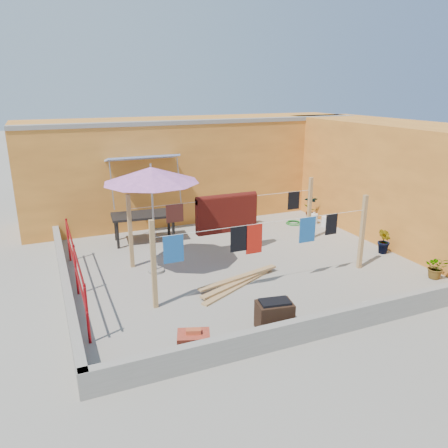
% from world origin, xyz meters
% --- Properties ---
extents(ground, '(80.00, 80.00, 0.00)m').
position_xyz_m(ground, '(0.00, 0.00, 0.00)').
color(ground, '#9E998E').
rests_on(ground, ground).
extents(wall_back, '(11.00, 3.27, 3.21)m').
position_xyz_m(wall_back, '(0.50, 4.69, 1.61)').
color(wall_back, orange).
rests_on(wall_back, ground).
extents(wall_right, '(2.40, 9.00, 3.20)m').
position_xyz_m(wall_right, '(5.20, 0.00, 1.60)').
color(wall_right, orange).
rests_on(wall_right, ground).
extents(parapet_front, '(8.30, 0.16, 0.44)m').
position_xyz_m(parapet_front, '(0.00, -3.58, 0.22)').
color(parapet_front, gray).
rests_on(parapet_front, ground).
extents(parapet_left, '(0.16, 7.30, 0.44)m').
position_xyz_m(parapet_left, '(-4.08, 0.00, 0.22)').
color(parapet_left, gray).
rests_on(parapet_left, ground).
extents(red_railing, '(0.05, 4.20, 1.10)m').
position_xyz_m(red_railing, '(-3.85, -0.20, 0.72)').
color(red_railing, maroon).
rests_on(red_railing, ground).
extents(clothesline_rig, '(5.09, 2.35, 1.80)m').
position_xyz_m(clothesline_rig, '(-0.03, 0.53, 1.03)').
color(clothesline_rig, tan).
rests_on(clothesline_rig, ground).
extents(patio_umbrella, '(2.47, 2.47, 2.56)m').
position_xyz_m(patio_umbrella, '(-2.06, 0.28, 2.30)').
color(patio_umbrella, gray).
rests_on(patio_umbrella, ground).
extents(outdoor_table, '(1.80, 1.02, 0.81)m').
position_xyz_m(outdoor_table, '(-1.80, 2.48, 0.73)').
color(outdoor_table, black).
rests_on(outdoor_table, ground).
extents(brick_stack, '(0.62, 0.53, 0.46)m').
position_xyz_m(brick_stack, '(-2.33, -3.20, 0.20)').
color(brick_stack, '#A83A26').
rests_on(brick_stack, ground).
extents(lumber_pile, '(2.19, 1.15, 0.14)m').
position_xyz_m(lumber_pile, '(-0.58, -1.13, 0.07)').
color(lumber_pile, tan).
rests_on(lumber_pile, ground).
extents(brazier, '(0.69, 0.52, 0.57)m').
position_xyz_m(brazier, '(-0.75, -3.04, 0.28)').
color(brazier, black).
rests_on(brazier, ground).
extents(white_basin, '(0.51, 0.51, 0.09)m').
position_xyz_m(white_basin, '(1.35, -3.20, 0.05)').
color(white_basin, silver).
rests_on(white_basin, ground).
extents(water_jug_a, '(0.24, 0.24, 0.37)m').
position_xyz_m(water_jug_a, '(3.53, 2.01, 0.16)').
color(water_jug_a, silver).
rests_on(water_jug_a, ground).
extents(water_jug_b, '(0.23, 0.23, 0.36)m').
position_xyz_m(water_jug_b, '(3.70, 1.66, 0.16)').
color(water_jug_b, silver).
rests_on(water_jug_b, ground).
extents(green_hose, '(0.48, 0.48, 0.07)m').
position_xyz_m(green_hose, '(2.93, 2.25, 0.03)').
color(green_hose, '#1A7624').
rests_on(green_hose, ground).
extents(plant_back_a, '(0.72, 0.64, 0.74)m').
position_xyz_m(plant_back_a, '(1.49, 2.87, 0.37)').
color(plant_back_a, '#185619').
rests_on(plant_back_a, ground).
extents(plant_back_b, '(0.39, 0.39, 0.60)m').
position_xyz_m(plant_back_b, '(1.60, 3.20, 0.30)').
color(plant_back_b, '#185619').
rests_on(plant_back_b, ground).
extents(plant_right_a, '(0.52, 0.48, 0.82)m').
position_xyz_m(plant_right_a, '(3.70, 2.48, 0.41)').
color(plant_right_a, '#185619').
rests_on(plant_right_a, ground).
extents(plant_right_b, '(0.41, 0.46, 0.70)m').
position_xyz_m(plant_right_b, '(3.70, -0.90, 0.35)').
color(plant_right_b, '#185619').
rests_on(plant_right_b, ground).
extents(plant_right_c, '(0.64, 0.64, 0.54)m').
position_xyz_m(plant_right_c, '(3.70, -2.56, 0.27)').
color(plant_right_c, '#185619').
rests_on(plant_right_c, ground).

